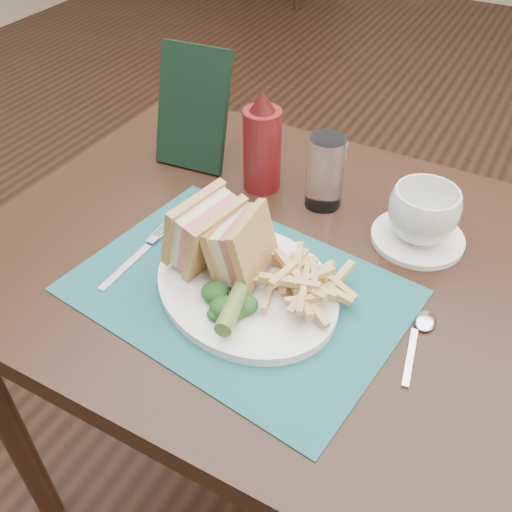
{
  "coord_description": "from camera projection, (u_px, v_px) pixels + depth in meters",
  "views": [
    {
      "loc": [
        0.33,
        -1.13,
        1.34
      ],
      "look_at": [
        0.03,
        -0.58,
        0.8
      ],
      "focal_mm": 40.0,
      "sensor_mm": 36.0,
      "label": 1
    }
  ],
  "objects": [
    {
      "name": "coffee_cup",
      "position": [
        423.0,
        214.0,
        0.89
      ],
      "size": [
        0.15,
        0.15,
        0.09
      ],
      "primitive_type": "imported",
      "rotation": [
        0.0,
        0.0,
        0.55
      ],
      "color": "white",
      "rests_on": "saucer"
    },
    {
      "name": "spoon",
      "position": [
        416.0,
        342.0,
        0.76
      ],
      "size": [
        0.06,
        0.15,
        0.01
      ],
      "primitive_type": null,
      "rotation": [
        0.0,
        0.0,
        0.17
      ],
      "color": "silver",
      "rests_on": "table_main"
    },
    {
      "name": "floor",
      "position": [
        338.0,
        340.0,
        1.75
      ],
      "size": [
        7.0,
        7.0,
        0.0
      ],
      "primitive_type": "plane",
      "color": "black",
      "rests_on": "ground"
    },
    {
      "name": "sandwich_half_a",
      "position": [
        193.0,
        225.0,
        0.84
      ],
      "size": [
        0.1,
        0.12,
        0.11
      ],
      "primitive_type": null,
      "rotation": [
        0.0,
        0.24,
        -0.17
      ],
      "color": "tan",
      "rests_on": "plate"
    },
    {
      "name": "placemat",
      "position": [
        239.0,
        291.0,
        0.84
      ],
      "size": [
        0.51,
        0.39,
        0.0
      ],
      "primitive_type": "cube",
      "rotation": [
        0.0,
        0.0,
        -0.13
      ],
      "color": "#1A5355",
      "rests_on": "table_main"
    },
    {
      "name": "sandwich_half_b",
      "position": [
        228.0,
        240.0,
        0.82
      ],
      "size": [
        0.08,
        0.11,
        0.1
      ],
      "primitive_type": null,
      "rotation": [
        0.0,
        -0.24,
        0.06
      ],
      "color": "tan",
      "rests_on": "plate"
    },
    {
      "name": "ketchup_bottle",
      "position": [
        262.0,
        141.0,
        0.99
      ],
      "size": [
        0.08,
        0.08,
        0.19
      ],
      "primitive_type": null,
      "rotation": [
        0.0,
        0.0,
        0.29
      ],
      "color": "#5D0F12",
      "rests_on": "table_main"
    },
    {
      "name": "fork",
      "position": [
        138.0,
        253.0,
        0.89
      ],
      "size": [
        0.03,
        0.17,
        0.01
      ],
      "primitive_type": null,
      "rotation": [
        0.0,
        0.0,
        -0.0
      ],
      "color": "silver",
      "rests_on": "placemat"
    },
    {
      "name": "pickle_spear",
      "position": [
        236.0,
        299.0,
        0.77
      ],
      "size": [
        0.05,
        0.12,
        0.03
      ],
      "primitive_type": "cylinder",
      "rotation": [
        1.54,
        0.0,
        0.23
      ],
      "color": "#4D6827",
      "rests_on": "plate"
    },
    {
      "name": "check_presenter",
      "position": [
        193.0,
        108.0,
        1.04
      ],
      "size": [
        0.14,
        0.1,
        0.22
      ],
      "primitive_type": "cube",
      "rotation": [
        -0.31,
        0.0,
        0.1
      ],
      "color": "black",
      "rests_on": "table_main"
    },
    {
      "name": "drinking_glass",
      "position": [
        325.0,
        172.0,
        0.96
      ],
      "size": [
        0.08,
        0.08,
        0.13
      ],
      "primitive_type": "cylinder",
      "rotation": [
        0.0,
        0.0,
        0.38
      ],
      "color": "white",
      "rests_on": "table_main"
    },
    {
      "name": "saucer",
      "position": [
        417.0,
        238.0,
        0.93
      ],
      "size": [
        0.2,
        0.2,
        0.01
      ],
      "primitive_type": "cylinder",
      "rotation": [
        0.0,
        0.0,
        0.42
      ],
      "color": "white",
      "rests_on": "table_main"
    },
    {
      "name": "table_main",
      "position": [
        262.0,
        384.0,
        1.17
      ],
      "size": [
        0.9,
        0.75,
        0.75
      ],
      "primitive_type": null,
      "color": "black",
      "rests_on": "ground"
    },
    {
      "name": "plate",
      "position": [
        246.0,
        287.0,
        0.83
      ],
      "size": [
        0.37,
        0.34,
        0.01
      ],
      "primitive_type": null,
      "rotation": [
        0.0,
        0.0,
        -0.42
      ],
      "color": "white",
      "rests_on": "placemat"
    },
    {
      "name": "kale_garnish",
      "position": [
        232.0,
        306.0,
        0.78
      ],
      "size": [
        0.11,
        0.08,
        0.03
      ],
      "primitive_type": null,
      "color": "#153814",
      "rests_on": "plate"
    },
    {
      "name": "fries_pile",
      "position": [
        296.0,
        282.0,
        0.79
      ],
      "size": [
        0.18,
        0.2,
        0.05
      ],
      "primitive_type": null,
      "color": "tan",
      "rests_on": "plate"
    }
  ]
}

